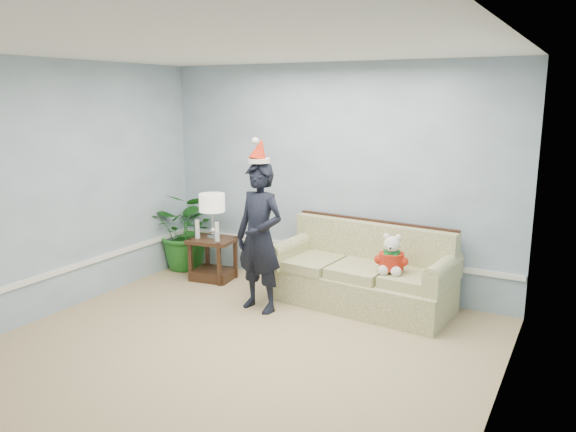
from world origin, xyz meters
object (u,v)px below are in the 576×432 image
Objects in this scene: side_table at (213,263)px; sofa at (364,277)px; man at (260,238)px; table_lamp at (212,205)px; houseplant at (188,230)px; teddy_bear at (391,259)px.

sofa is at bearing 2.74° from side_table.
side_table is at bearing -172.93° from sofa.
sofa is at bearing 45.31° from man.
man reaches higher than sofa.
table_lamp is 0.54× the size of houseplant.
houseplant is (-2.59, 0.13, 0.21)m from sofa.
man reaches higher than houseplant.
sofa reaches higher than teddy_bear.
man is (-0.94, -0.69, 0.49)m from sofa.
houseplant is (-0.59, 0.23, -0.44)m from table_lamp.
side_table is at bearing 168.21° from table_lamp.
man is (1.07, -0.59, -0.16)m from table_lamp.
side_table is 1.37m from man.
table_lamp reaches higher than teddy_bear.
man is (1.08, -0.60, 0.61)m from side_table.
table_lamp is at bearing 159.84° from man.
teddy_bear reaches higher than side_table.
teddy_bear is (0.37, -0.18, 0.31)m from sofa.
sofa is 2.02m from side_table.
man is 1.42m from teddy_bear.
man reaches higher than table_lamp.
sofa is 2.11m from table_lamp.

